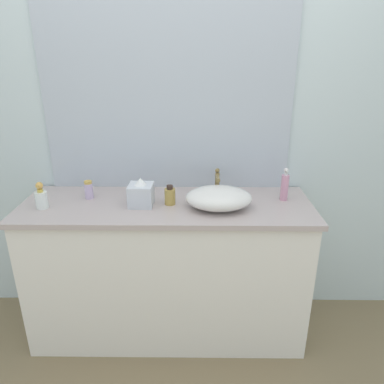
# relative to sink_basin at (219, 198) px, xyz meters

# --- Properties ---
(ground_plane) EXTENTS (6.00, 6.00, 0.02)m
(ground_plane) POSITION_rel_sink_basin_xyz_m (-0.19, -0.35, -0.97)
(ground_plane) COLOR olive
(ground_plane) RESTS_ON ground
(bathroom_wall_rear) EXTENTS (6.00, 0.06, 2.60)m
(bathroom_wall_rear) POSITION_rel_sink_basin_xyz_m (-0.19, 0.38, 0.34)
(bathroom_wall_rear) COLOR silver
(bathroom_wall_rear) RESTS_ON ground
(vanity_counter) EXTENTS (1.69, 0.56, 0.90)m
(vanity_counter) POSITION_rel_sink_basin_xyz_m (-0.30, 0.06, -0.51)
(vanity_counter) COLOR white
(vanity_counter) RESTS_ON ground
(wall_mirror_panel) EXTENTS (1.50, 0.01, 1.13)m
(wall_mirror_panel) POSITION_rel_sink_basin_xyz_m (-0.30, 0.34, 0.51)
(wall_mirror_panel) COLOR #B2BCC6
(wall_mirror_panel) RESTS_ON vanity_counter
(sink_basin) EXTENTS (0.37, 0.28, 0.12)m
(sink_basin) POSITION_rel_sink_basin_xyz_m (0.00, 0.00, 0.00)
(sink_basin) COLOR silver
(sink_basin) RESTS_ON vanity_counter
(faucet) EXTENTS (0.03, 0.13, 0.17)m
(faucet) POSITION_rel_sink_basin_xyz_m (0.00, 0.16, 0.04)
(faucet) COLOR olive
(faucet) RESTS_ON vanity_counter
(soap_dispenser) EXTENTS (0.07, 0.07, 0.15)m
(soap_dispenser) POSITION_rel_sink_basin_xyz_m (-0.99, -0.01, 0.00)
(soap_dispenser) COLOR white
(soap_dispenser) RESTS_ON vanity_counter
(lotion_bottle) EXTENTS (0.05, 0.05, 0.11)m
(lotion_bottle) POSITION_rel_sink_basin_xyz_m (-0.76, 0.13, -0.01)
(lotion_bottle) COLOR silver
(lotion_bottle) RESTS_ON vanity_counter
(perfume_bottle) EXTENTS (0.04, 0.04, 0.20)m
(perfume_bottle) POSITION_rel_sink_basin_xyz_m (0.39, 0.12, 0.03)
(perfume_bottle) COLOR #D291AB
(perfume_bottle) RESTS_ON vanity_counter
(spray_can) EXTENTS (0.06, 0.06, 0.11)m
(spray_can) POSITION_rel_sink_basin_xyz_m (-0.28, 0.05, -0.01)
(spray_can) COLOR #B19346
(spray_can) RESTS_ON vanity_counter
(tissue_box) EXTENTS (0.14, 0.14, 0.16)m
(tissue_box) POSITION_rel_sink_basin_xyz_m (-0.44, 0.03, 0.01)
(tissue_box) COLOR silver
(tissue_box) RESTS_ON vanity_counter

